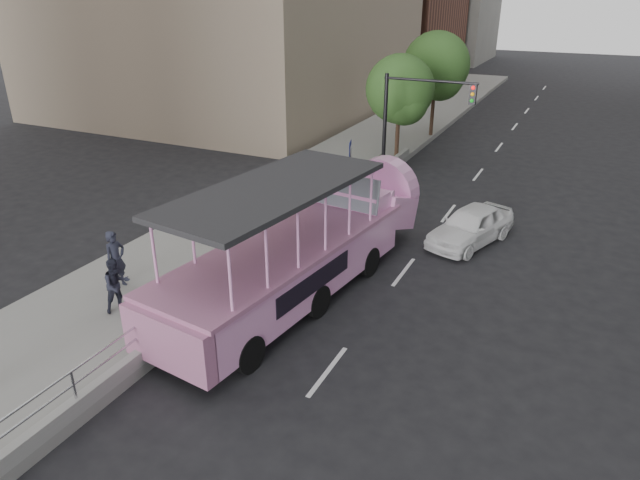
# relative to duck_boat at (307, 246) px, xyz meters

# --- Properties ---
(ground) EXTENTS (160.00, 160.00, 0.00)m
(ground) POSITION_rel_duck_boat_xyz_m (1.46, -1.70, -1.41)
(ground) COLOR black
(sidewalk) EXTENTS (5.50, 80.00, 0.30)m
(sidewalk) POSITION_rel_duck_boat_xyz_m (-4.29, 8.30, -1.26)
(sidewalk) COLOR gray
(sidewalk) RESTS_ON ground
(kerb_wall) EXTENTS (0.24, 30.00, 0.36)m
(kerb_wall) POSITION_rel_duck_boat_xyz_m (-1.66, 0.30, -0.93)
(kerb_wall) COLOR #A4A49F
(kerb_wall) RESTS_ON sidewalk
(guardrail) EXTENTS (0.07, 22.00, 0.71)m
(guardrail) POSITION_rel_duck_boat_xyz_m (-1.66, 0.30, -0.27)
(guardrail) COLOR silver
(guardrail) RESTS_ON kerb_wall
(duck_boat) EXTENTS (4.19, 11.70, 3.80)m
(duck_boat) POSITION_rel_duck_boat_xyz_m (0.00, 0.00, 0.00)
(duck_boat) COLOR black
(duck_boat) RESTS_ON ground
(car) EXTENTS (2.91, 4.45, 1.41)m
(car) POSITION_rel_duck_boat_xyz_m (3.90, 5.65, -0.71)
(car) COLOR white
(car) RESTS_ON ground
(pedestrian_near) EXTENTS (0.52, 0.72, 1.83)m
(pedestrian_near) POSITION_rel_duck_boat_xyz_m (-4.96, -3.01, -0.19)
(pedestrian_near) COLOR #252736
(pedestrian_near) RESTS_ON sidewalk
(pedestrian_mid) EXTENTS (0.84, 0.94, 1.60)m
(pedestrian_mid) POSITION_rel_duck_boat_xyz_m (-3.94, -4.06, -0.31)
(pedestrian_mid) COLOR #252736
(pedestrian_mid) RESTS_ON sidewalk
(parking_sign) EXTENTS (0.21, 0.64, 2.96)m
(parking_sign) POSITION_rel_duck_boat_xyz_m (-1.54, 6.97, 0.43)
(parking_sign) COLOR black
(parking_sign) RESTS_ON ground
(traffic_signal) EXTENTS (4.20, 0.32, 5.20)m
(traffic_signal) POSITION_rel_duck_boat_xyz_m (-0.24, 10.80, 2.09)
(traffic_signal) COLOR black
(traffic_signal) RESTS_ON ground
(street_tree_near) EXTENTS (3.52, 3.52, 5.72)m
(street_tree_near) POSITION_rel_duck_boat_xyz_m (-1.84, 14.23, 2.41)
(street_tree_near) COLOR #352118
(street_tree_near) RESTS_ON ground
(street_tree_far) EXTENTS (3.97, 3.97, 6.45)m
(street_tree_far) POSITION_rel_duck_boat_xyz_m (-1.64, 20.23, 2.90)
(street_tree_far) COLOR #352118
(street_tree_far) RESTS_ON ground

